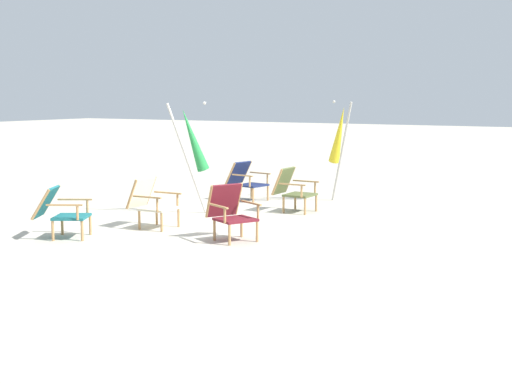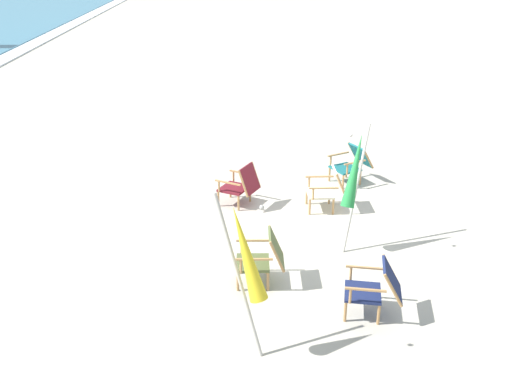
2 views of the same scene
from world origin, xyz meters
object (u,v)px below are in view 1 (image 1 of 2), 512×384
(beach_chair_front_left, at_px, (246,179))
(umbrella_furled_yellow, at_px, (339,136))
(beach_chair_front_right, at_px, (292,188))
(beach_chair_mid_center, at_px, (60,210))
(beach_chair_back_left, at_px, (230,211))
(umbrella_furled_green, at_px, (193,141))
(beach_chair_far_center, at_px, (151,201))

(beach_chair_front_left, relative_size, umbrella_furled_yellow, 0.41)
(beach_chair_front_right, bearing_deg, umbrella_furled_yellow, 171.22)
(beach_chair_front_right, relative_size, beach_chair_mid_center, 0.85)
(beach_chair_back_left, xyz_separation_m, umbrella_furled_green, (-1.64, -1.81, 0.88))
(beach_chair_front_left, distance_m, umbrella_furled_green, 2.11)
(beach_chair_far_center, relative_size, umbrella_furled_yellow, 0.40)
(beach_chair_mid_center, relative_size, beach_chair_far_center, 1.19)
(umbrella_furled_green, height_order, umbrella_furled_yellow, umbrella_furled_yellow)
(umbrella_furled_green, relative_size, umbrella_furled_yellow, 0.99)
(umbrella_furled_green, bearing_deg, beach_chair_back_left, 47.78)
(beach_chair_back_left, distance_m, umbrella_furled_green, 2.59)
(beach_chair_mid_center, height_order, umbrella_furled_yellow, umbrella_furled_yellow)
(beach_chair_far_center, distance_m, umbrella_furled_yellow, 4.46)
(beach_chair_mid_center, height_order, umbrella_furled_green, umbrella_furled_green)
(beach_chair_front_right, relative_size, beach_chair_far_center, 1.00)
(beach_chair_front_left, distance_m, beach_chair_mid_center, 4.74)
(beach_chair_far_center, bearing_deg, umbrella_furled_green, -172.73)
(beach_chair_front_right, height_order, beach_chair_mid_center, beach_chair_front_right)
(beach_chair_front_left, height_order, umbrella_furled_yellow, umbrella_furled_yellow)
(umbrella_furled_green, bearing_deg, beach_chair_front_left, -178.92)
(umbrella_furled_yellow, bearing_deg, beach_chair_mid_center, -21.46)
(beach_chair_back_left, bearing_deg, beach_chair_mid_center, -62.69)
(beach_chair_front_left, relative_size, beach_chair_mid_center, 0.88)
(beach_chair_front_left, relative_size, beach_chair_back_left, 0.97)
(beach_chair_front_right, bearing_deg, beach_chair_back_left, 7.55)
(beach_chair_far_center, xyz_separation_m, umbrella_furled_yellow, (-4.10, 1.50, 0.89))
(beach_chair_front_left, relative_size, umbrella_furled_green, 0.42)
(beach_chair_front_left, bearing_deg, umbrella_furled_green, 1.08)
(beach_chair_front_right, xyz_separation_m, beach_chair_back_left, (2.73, 0.36, 0.00))
(beach_chair_mid_center, bearing_deg, beach_chair_far_center, 154.41)
(umbrella_furled_green, bearing_deg, beach_chair_mid_center, -9.31)
(beach_chair_front_right, xyz_separation_m, umbrella_furled_yellow, (-1.55, 0.24, 0.89))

